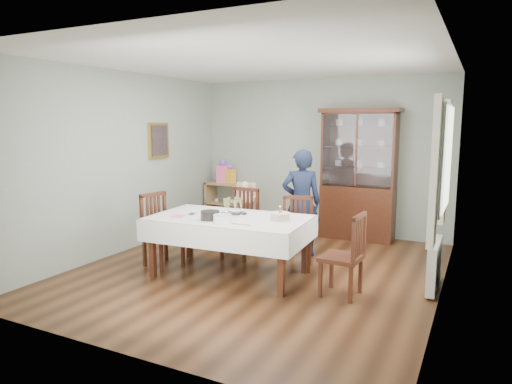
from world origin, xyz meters
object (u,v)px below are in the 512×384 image
Objects in this scene: china_cabinet at (359,172)px; chair_end_right at (342,271)px; chair_end_left at (163,245)px; woman at (301,203)px; gift_bag_pink at (223,172)px; gift_bag_orange at (229,174)px; sideboard at (229,203)px; birthday_cake at (280,217)px; champagne_tray at (234,210)px; high_chair at (245,219)px; dining_table at (229,246)px; chair_far_left at (240,237)px; chair_far_right at (296,247)px.

china_cabinet reaches higher than chair_end_right.
woman reaches higher than chair_end_left.
gift_bag_pink reaches higher than gift_bag_orange.
sideboard is 0.61m from gift_bag_pink.
birthday_cake is (2.17, -2.52, 0.41)m from sideboard.
gift_bag_orange reaches higher than chair_end_right.
china_cabinet is 2.65m from champagne_tray.
gift_bag_pink is (-3.11, 2.63, 0.72)m from chair_end_right.
birthday_cake is at bearing -64.27° from high_chair.
chair_far_left is at bearing 108.71° from dining_table.
woman is (0.75, 0.51, 0.49)m from chair_far_left.
woman is at bearing -139.01° from chair_end_right.
sideboard is (-1.50, 2.60, 0.02)m from dining_table.
chair_far_right is 2.11× the size of gift_bag_pink.
woman is at bearing -33.96° from sideboard.
china_cabinet is (1.00, 2.58, 0.74)m from dining_table.
china_cabinet is 2.37m from chair_far_left.
champagne_tray reaches higher than sideboard.
chair_end_left reaches higher than birthday_cake.
sideboard is 1.48m from high_chair.
chair_end_left is at bearing -77.10° from gift_bag_pink.
china_cabinet is 1.46m from woman.
chair_end_left reaches higher than chair_end_right.
sideboard is 3.34m from birthday_cake.
china_cabinet is 8.00× the size of birthday_cake.
chair_far_right is 0.96× the size of chair_end_left.
gift_bag_orange is (-1.22, 1.83, 0.67)m from chair_far_left.
chair_far_left reaches higher than chair_end_left.
chair_end_left is (-2.00, -2.66, -0.83)m from china_cabinet.
chair_far_left is 1.04× the size of chair_end_right.
birthday_cake is at bearing 74.00° from woman.
chair_far_left is at bearing -28.09° from chair_end_left.
china_cabinet is at bearing 56.49° from chair_far_left.
china_cabinet is 2.60m from sideboard.
chair_end_right is (0.50, -2.63, -0.84)m from china_cabinet.
chair_far_left is 2.30m from gift_bag_orange.
woman is 1.55× the size of high_chair.
woman is 2.38m from gift_bag_orange.
chair_far_left is at bearing 156.46° from chair_far_right.
gift_bag_orange reaches higher than chair_far_left.
gift_bag_orange is at bearing 119.71° from dining_table.
gift_bag_pink reaches higher than birthday_cake.
birthday_cake is 3.29m from gift_bag_orange.
china_cabinet reaches higher than chair_end_left.
dining_table is 3.10m from gift_bag_pink.
gift_bag_pink is at bearing 122.03° from dining_table.
chair_end_left is (0.50, -2.68, -0.10)m from sideboard.
woman reaches higher than sideboard.
chair_far_left is 2.20× the size of gift_bag_pink.
chair_end_left reaches higher than dining_table.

